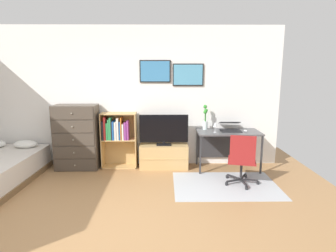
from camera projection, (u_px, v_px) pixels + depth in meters
ground_plane at (98, 228)px, 3.38m from camera, size 7.20×7.20×0.00m
wall_back_with_posters at (124, 97)px, 5.51m from camera, size 6.12×0.09×2.70m
area_rug at (225, 185)px, 4.65m from camera, size 1.70×1.20×0.01m
dresser at (77, 137)px, 5.37m from camera, size 0.80×0.46×1.23m
bookshelf at (117, 135)px, 5.43m from camera, size 0.67×0.30×1.07m
tv_stand at (164, 156)px, 5.48m from camera, size 0.93×0.41×0.46m
television at (164, 130)px, 5.36m from camera, size 0.93×0.16×0.59m
desk at (227, 137)px, 5.40m from camera, size 1.17×0.60×0.74m
office_chair at (242, 158)px, 4.57m from camera, size 0.58×0.57×0.86m
laptop at (230, 127)px, 5.36m from camera, size 0.40×0.43×0.17m
computer_mouse at (246, 131)px, 5.26m from camera, size 0.06×0.10×0.03m
bamboo_vase at (205, 118)px, 5.42m from camera, size 0.09×0.09×0.48m
wine_glass at (215, 125)px, 5.17m from camera, size 0.07×0.07×0.18m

